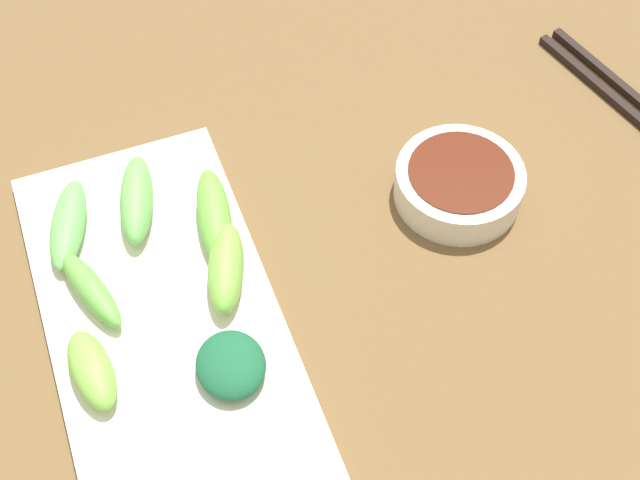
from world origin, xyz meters
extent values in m
cube|color=brown|center=(0.00, 0.00, 0.01)|extent=(2.10, 2.10, 0.02)
cylinder|color=silver|center=(-0.15, -0.02, 0.04)|extent=(0.11, 0.11, 0.03)
cylinder|color=#532112|center=(-0.15, -0.02, 0.04)|extent=(0.09, 0.09, 0.02)
cube|color=silver|center=(0.12, 0.02, 0.03)|extent=(0.17, 0.37, 0.01)
ellipsoid|color=#68B555|center=(0.11, -0.10, 0.05)|extent=(0.05, 0.09, 0.03)
ellipsoid|color=#79BB45|center=(0.06, -0.01, 0.05)|extent=(0.05, 0.09, 0.03)
ellipsoid|color=#67BB59|center=(0.16, -0.09, 0.04)|extent=(0.06, 0.09, 0.02)
ellipsoid|color=#62AC44|center=(0.16, -0.03, 0.04)|extent=(0.05, 0.09, 0.02)
ellipsoid|color=#6ABB40|center=(0.05, -0.06, 0.05)|extent=(0.04, 0.10, 0.03)
ellipsoid|color=#195835|center=(0.08, 0.07, 0.04)|extent=(0.05, 0.06, 0.02)
ellipsoid|color=#79BB44|center=(0.17, 0.04, 0.04)|extent=(0.04, 0.07, 0.03)
cube|color=black|center=(-0.36, -0.06, 0.02)|extent=(0.06, 0.23, 0.01)
cube|color=black|center=(-0.34, -0.06, 0.02)|extent=(0.06, 0.23, 0.01)
camera|label=1|loc=(0.12, 0.37, 0.61)|focal=48.70mm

